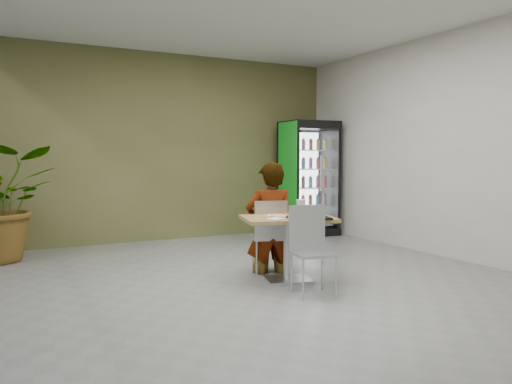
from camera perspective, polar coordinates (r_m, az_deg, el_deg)
ground at (r=5.70m, az=1.48°, el=-10.52°), size 7.00×7.00×0.00m
room_envelope at (r=5.52m, az=1.51°, el=5.78°), size 6.00×7.00×3.20m
dining_table at (r=5.72m, az=3.67°, el=-4.98°), size 1.16×0.94×0.75m
chair_far at (r=6.13m, az=1.57°, el=-4.42°), size 0.51×0.51×0.91m
chair_near at (r=5.27m, az=6.19°, el=-5.72°), size 0.49×0.49×0.92m
seated_woman at (r=6.18m, az=1.64°, el=-4.31°), size 0.71×0.58×1.67m
pizza_plate at (r=5.74m, az=2.38°, el=-2.63°), size 0.28×0.22×0.03m
soda_cup at (r=5.78m, az=5.17°, el=-1.84°), size 0.11×0.11×0.19m
napkin_stack at (r=5.39m, az=2.25°, el=-3.13°), size 0.19×0.19×0.02m
cafeteria_tray at (r=5.51m, az=6.08°, el=-2.96°), size 0.51×0.43×0.03m
beverage_fridge at (r=9.21m, az=6.07°, el=1.56°), size 0.99×0.78×2.08m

